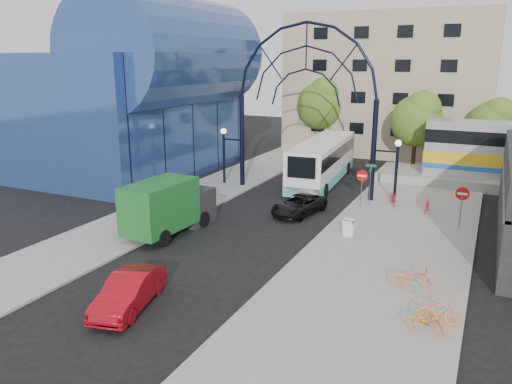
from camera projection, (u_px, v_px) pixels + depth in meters
The scene contains 22 objects.
ground at pixel (203, 260), 24.52m from camera, with size 120.00×120.00×0.00m, color black.
sidewalk_east at pixel (384, 258), 24.66m from camera, with size 8.00×56.00×0.12m, color gray.
plaza_west at pixel (166, 210), 32.44m from camera, with size 5.00×50.00×0.12m, color gray.
gateway_arch at pixel (306, 74), 34.52m from camera, with size 13.64×0.44×12.10m.
stop_sign at pixel (362, 179), 32.47m from camera, with size 0.80×0.07×2.50m.
do_not_enter_sign at pixel (462, 198), 28.15m from camera, with size 0.76×0.07×2.48m.
street_name_sign at pixel (370, 176), 32.79m from camera, with size 0.70×0.70×2.80m.
sandwich_board at pixel (348, 226), 27.21m from camera, with size 0.55×0.61×0.99m.
transit_hall at pixel (139, 94), 42.25m from camera, with size 16.50×18.00×14.50m.
apartment_block at pixel (392, 84), 52.38m from camera, with size 20.00×12.10×14.00m.
tree_north_a at pixel (418, 118), 43.39m from camera, with size 4.48×4.48×7.00m.
tree_north_b at pixel (323, 103), 50.87m from camera, with size 5.12×5.12×8.00m.
tree_north_c at pixel (494, 123), 42.72m from camera, with size 4.16×4.16×6.50m.
city_bus at pixel (323, 161), 39.66m from camera, with size 3.63×12.40×3.36m.
green_truck at pixel (170, 206), 28.04m from camera, with size 2.65×6.28×3.12m.
black_suv at pixel (299, 205), 31.65m from camera, with size 2.01×4.37×1.21m, color black.
red_sedan at pixel (129, 291), 19.63m from camera, with size 1.48×4.23×1.40m, color maroon.
bike_near_a at pixel (393, 198), 33.40m from camera, with size 0.62×1.78×0.94m, color #E6432E.
bike_near_b at pixel (427, 205), 31.60m from camera, with size 0.44×1.55×0.93m, color #F53931.
bike_far_a at pixel (414, 277), 21.13m from camera, with size 0.64×1.84×0.97m, color orange.
bike_far_b at pixel (439, 312), 18.22m from camera, with size 0.46×1.62×0.97m, color orange.
bike_far_c at pixel (427, 322), 17.68m from camera, with size 0.54×1.55×0.82m, color orange.
Camera 1 is at (12.18, -19.49, 9.54)m, focal length 35.00 mm.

